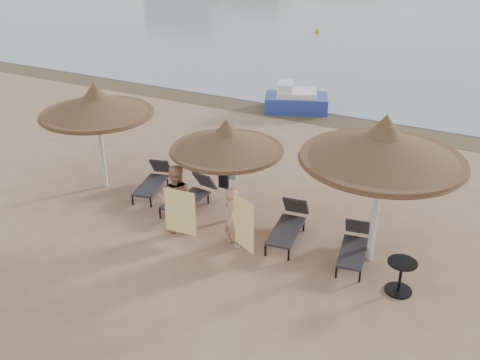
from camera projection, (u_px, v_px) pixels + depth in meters
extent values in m
plane|color=#A37A5F|center=(191.00, 241.00, 12.24)|extent=(160.00, 160.00, 0.00)
cube|color=brown|center=(328.00, 119.00, 19.72)|extent=(200.00, 1.60, 0.01)
cylinder|color=silver|center=(102.00, 150.00, 14.29)|extent=(0.12, 0.12, 2.14)
cone|color=brown|center=(96.00, 104.00, 13.72)|extent=(2.96, 2.96, 0.56)
cone|color=brown|center=(95.00, 91.00, 13.57)|extent=(0.71, 0.71, 0.46)
cylinder|color=brown|center=(97.00, 114.00, 13.83)|extent=(2.90, 2.90, 0.10)
cylinder|color=silver|center=(227.00, 186.00, 12.64)|extent=(0.11, 0.11, 1.91)
cone|color=brown|center=(227.00, 140.00, 12.14)|extent=(2.64, 2.64, 0.50)
cone|color=brown|center=(226.00, 128.00, 12.01)|extent=(0.64, 0.64, 0.41)
cylinder|color=brown|center=(227.00, 150.00, 12.24)|extent=(2.59, 2.59, 0.09)
cylinder|color=silver|center=(375.00, 210.00, 11.07)|extent=(0.14, 0.14, 2.40)
cone|color=brown|center=(383.00, 145.00, 10.43)|extent=(3.31, 3.31, 0.63)
cone|color=brown|center=(386.00, 127.00, 10.27)|extent=(0.80, 0.80, 0.51)
cylinder|color=brown|center=(382.00, 159.00, 10.56)|extent=(3.25, 3.25, 0.11)
cylinder|color=black|center=(133.00, 201.00, 13.72)|extent=(0.04, 0.04, 0.25)
cylinder|color=black|center=(151.00, 203.00, 13.62)|extent=(0.04, 0.04, 0.25)
cylinder|color=black|center=(151.00, 180.00, 14.80)|extent=(0.04, 0.04, 0.25)
cylinder|color=black|center=(168.00, 182.00, 14.70)|extent=(0.04, 0.04, 0.25)
cube|color=black|center=(151.00, 185.00, 14.18)|extent=(0.86, 1.42, 0.05)
cube|color=black|center=(161.00, 166.00, 14.77)|extent=(0.62, 0.50, 0.50)
cylinder|color=black|center=(160.00, 214.00, 13.11)|extent=(0.05, 0.05, 0.25)
cylinder|color=black|center=(176.00, 220.00, 12.85)|extent=(0.05, 0.05, 0.25)
cylinder|color=black|center=(193.00, 194.00, 14.05)|extent=(0.05, 0.05, 0.25)
cylinder|color=black|center=(208.00, 199.00, 13.79)|extent=(0.05, 0.05, 0.25)
cube|color=black|center=(186.00, 200.00, 13.41)|extent=(0.72, 1.42, 0.05)
cube|color=black|center=(205.00, 181.00, 13.91)|extent=(0.60, 0.45, 0.51)
cylinder|color=black|center=(265.00, 251.00, 11.63)|extent=(0.05, 0.05, 0.26)
cylinder|color=black|center=(289.00, 255.00, 11.46)|extent=(0.05, 0.05, 0.26)
cylinder|color=black|center=(282.00, 222.00, 12.73)|extent=(0.05, 0.05, 0.26)
cylinder|color=black|center=(304.00, 226.00, 12.56)|extent=(0.05, 0.05, 0.26)
cube|color=black|center=(286.00, 231.00, 12.07)|extent=(0.75, 1.46, 0.06)
cube|color=black|center=(296.00, 206.00, 12.66)|extent=(0.62, 0.46, 0.53)
cylinder|color=black|center=(336.00, 273.00, 10.92)|extent=(0.04, 0.04, 0.24)
cylinder|color=black|center=(360.00, 277.00, 10.78)|extent=(0.04, 0.04, 0.24)
cylinder|color=black|center=(344.00, 243.00, 11.94)|extent=(0.04, 0.04, 0.24)
cylinder|color=black|center=(366.00, 246.00, 11.80)|extent=(0.04, 0.04, 0.24)
cube|color=black|center=(352.00, 252.00, 11.33)|extent=(0.74, 1.35, 0.05)
cube|color=black|center=(358.00, 227.00, 11.89)|extent=(0.58, 0.44, 0.48)
cylinder|color=black|center=(398.00, 290.00, 10.56)|extent=(0.54, 0.54, 0.04)
cylinder|color=black|center=(400.00, 277.00, 10.41)|extent=(0.06, 0.06, 0.65)
cylinder|color=black|center=(403.00, 263.00, 10.27)|extent=(0.57, 0.57, 0.03)
imported|color=tan|center=(175.00, 194.00, 12.24)|extent=(1.05, 0.91, 1.94)
imported|color=tan|center=(233.00, 213.00, 11.70)|extent=(0.91, 0.77, 1.68)
cube|color=yellow|center=(180.00, 212.00, 11.91)|extent=(0.78, 0.09, 1.09)
cube|color=yellow|center=(242.00, 222.00, 11.36)|extent=(0.77, 0.40, 1.19)
cube|color=white|center=(231.00, 172.00, 12.66)|extent=(0.31, 0.14, 0.38)
cube|color=black|center=(224.00, 181.00, 12.43)|extent=(0.24, 0.08, 0.34)
cube|color=#24399C|center=(296.00, 103.00, 20.53)|extent=(2.70, 2.17, 0.59)
cube|color=silver|center=(297.00, 94.00, 20.37)|extent=(1.83, 1.65, 0.27)
cube|color=silver|center=(286.00, 87.00, 20.30)|extent=(0.86, 1.09, 0.37)
sphere|color=#E7B20B|center=(317.00, 31.00, 34.68)|extent=(0.34, 0.34, 0.34)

